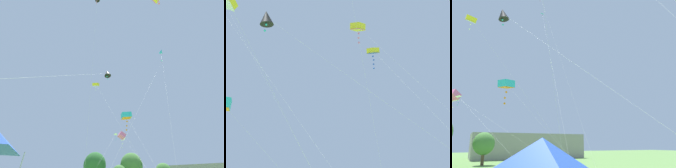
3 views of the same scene
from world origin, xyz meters
The scene contains 9 objects.
distant_building centered at (8.12, 56.57, 3.18)m, with size 29.03×12.06×6.36m, color gray.
tree_near_right centered at (-4.82, 39.07, 3.75)m, with size 3.84×3.46×5.80m.
festival_tent centered at (-6.37, 2.57, 3.25)m, with size 2.94×2.94×3.86m.
kite_cyan_delta_0 centered at (0.87, 24.38, 22.69)m, with size 4.38×19.59×24.52m.
kite_yellow_box_5 centered at (-9.11, 15.57, 14.84)m, with size 10.06×6.37×15.36m.
kite_pink_box_6 centered at (-10.36, 28.60, 10.12)m, with size 12.34×20.20×10.92m.
kite_black_diamond_7 centered at (-6.44, 14.46, 15.48)m, with size 5.74×19.43×16.13m.
kite_cyan_box_8 centered at (-5.08, 17.95, 9.65)m, with size 6.88×9.08×10.17m.
kite_white_delta_9 centered at (-9.47, 23.51, 8.93)m, with size 6.39×18.55×9.28m.
Camera 3 is at (-8.79, -4.35, 3.65)m, focal length 35.00 mm.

